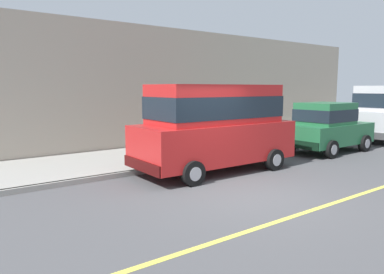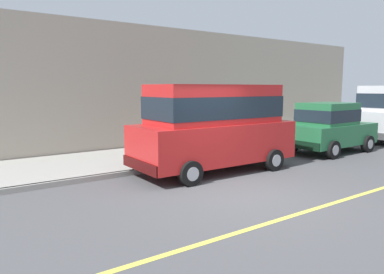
{
  "view_description": "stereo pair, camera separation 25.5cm",
  "coord_description": "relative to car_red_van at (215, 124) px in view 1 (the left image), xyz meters",
  "views": [
    {
      "loc": [
        5.79,
        -5.85,
        2.43
      ],
      "look_at": [
        -3.58,
        1.13,
        0.85
      ],
      "focal_mm": 34.1,
      "sensor_mm": 36.0,
      "label": 1
    },
    {
      "loc": [
        5.94,
        -5.64,
        2.43
      ],
      "look_at": [
        -3.58,
        1.13,
        0.85
      ],
      "focal_mm": 34.1,
      "sensor_mm": 36.0,
      "label": 2
    }
  ],
  "objects": [
    {
      "name": "sidewalk",
      "position": [
        -2.78,
        -0.97,
        -1.32
      ],
      "size": [
        3.6,
        64.0,
        0.14
      ],
      "primitive_type": "cube",
      "color": "#99968E",
      "rests_on": "ground"
    },
    {
      "name": "lane_centre_line",
      "position": [
        3.82,
        -0.97,
        -1.39
      ],
      "size": [
        0.12,
        57.6,
        0.01
      ],
      "primitive_type": "cube",
      "color": "#E0D64C",
      "rests_on": "ground"
    },
    {
      "name": "car_red_van",
      "position": [
        0.0,
        0.0,
        0.0
      ],
      "size": [
        2.19,
        4.93,
        2.52
      ],
      "color": "red",
      "rests_on": "ground"
    },
    {
      "name": "dog_white",
      "position": [
        -3.43,
        0.45,
        -0.97
      ],
      "size": [
        0.65,
        0.48,
        0.49
      ],
      "color": "white",
      "rests_on": "sidewalk"
    },
    {
      "name": "building_facade",
      "position": [
        -4.88,
        3.6,
        1.02
      ],
      "size": [
        0.5,
        20.0,
        4.84
      ],
      "primitive_type": "cube",
      "color": "#9E9384",
      "rests_on": "ground"
    },
    {
      "name": "car_green_hatchback",
      "position": [
        0.06,
        5.5,
        -0.42
      ],
      "size": [
        2.0,
        3.83,
        1.88
      ],
      "color": "#23663D",
      "rests_on": "ground"
    },
    {
      "name": "curb",
      "position": [
        -0.98,
        -0.97,
        -1.32
      ],
      "size": [
        0.16,
        64.0,
        0.14
      ],
      "primitive_type": "cube",
      "color": "gray",
      "rests_on": "ground"
    },
    {
      "name": "ground_plane",
      "position": [
        2.22,
        -0.97,
        -1.39
      ],
      "size": [
        80.0,
        80.0,
        0.0
      ],
      "primitive_type": "plane",
      "color": "#4C4C4F"
    }
  ]
}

